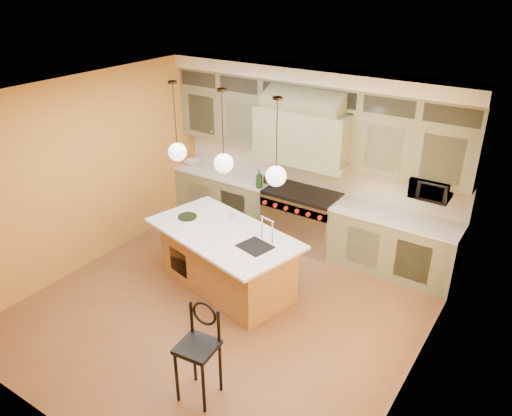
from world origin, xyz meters
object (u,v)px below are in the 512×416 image
Objects in this scene: kitchen_island at (227,258)px; microwave at (431,188)px; range at (302,218)px; counter_stool at (199,347)px.

microwave is (2.24, 1.80, 0.98)m from kitchen_island.
range is 2.21× the size of microwave.
microwave is at bearing 64.56° from counter_stool.
microwave reaches higher than kitchen_island.
kitchen_island reaches higher than counter_stool.
microwave reaches higher than range.
range is 1.06× the size of counter_stool.
range is at bearing 94.93° from counter_stool.
microwave is (1.26, 3.61, 0.81)m from counter_stool.
range is 1.72m from kitchen_island.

